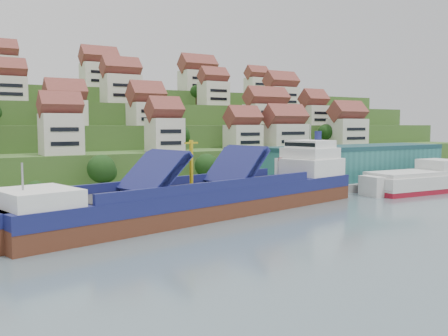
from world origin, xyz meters
TOP-DOWN VIEW (x-y plane):
  - ground at (0.00, 0.00)m, footprint 300.00×300.00m
  - quay at (20.00, 15.00)m, footprint 180.00×14.00m
  - hillside at (0.00, 103.55)m, footprint 260.00×128.00m
  - hillside_village at (2.14, 61.45)m, footprint 157.93×65.23m
  - hillside_trees at (-10.64, 38.67)m, footprint 140.93×62.20m
  - warehouse at (52.00, 17.00)m, footprint 60.00×15.00m
  - flagpole at (18.11, 10.00)m, footprint 1.28×0.16m
  - cargo_ship at (-5.52, 0.30)m, footprint 83.29×29.03m
  - second_ship at (59.16, -0.16)m, footprint 32.95×13.90m

SIDE VIEW (x-z plane):
  - ground at x=0.00m, z-range 0.00..0.00m
  - quay at x=20.00m, z-range 0.00..2.20m
  - second_ship at x=59.16m, z-range -1.85..7.51m
  - cargo_ship at x=-5.52m, z-range -5.72..12.62m
  - flagpole at x=18.11m, z-range 2.88..10.88m
  - warehouse at x=52.00m, z-range 2.20..12.20m
  - hillside at x=0.00m, z-range -4.84..26.16m
  - hillside_trees at x=-10.64m, z-range -1.41..28.72m
  - hillside_village at x=2.14m, z-range 10.07..39.24m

